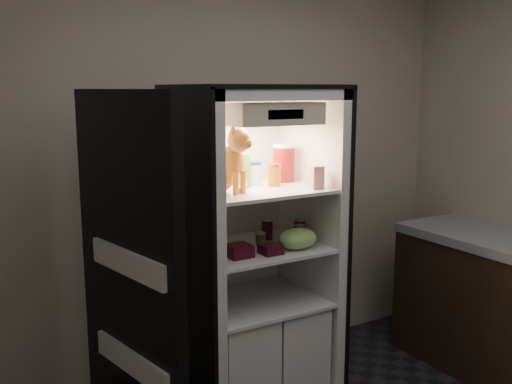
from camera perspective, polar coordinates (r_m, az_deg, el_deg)
room_shell at (r=2.22m, az=17.87°, el=3.81°), size 3.60×3.60×3.60m
refrigerator at (r=3.45m, az=-0.50°, el=-7.57°), size 0.90×0.72×1.88m
fridge_door at (r=2.85m, az=-12.46°, el=-9.17°), size 0.23×0.87×1.85m
tabby_cat at (r=3.13m, az=-3.14°, el=2.61°), size 0.36×0.38×0.39m
parmesan_shaker at (r=3.30m, az=-1.17°, el=2.19°), size 0.07×0.07×0.19m
mayo_tub at (r=3.37m, az=-0.34°, el=1.92°), size 0.10×0.10×0.14m
salsa_jar at (r=3.33m, az=1.85°, el=1.72°), size 0.07×0.07×0.13m
pepper_jar at (r=3.49m, az=2.80°, el=2.92°), size 0.14×0.14×0.23m
cream_carton at (r=3.25m, az=5.95°, el=1.47°), size 0.08×0.08×0.13m
soda_can_a at (r=3.49m, az=1.13°, el=-3.79°), size 0.07×0.07×0.12m
soda_can_b at (r=3.48m, az=4.37°, el=-3.83°), size 0.07×0.07×0.13m
soda_can_c at (r=3.41m, az=4.34°, el=-4.25°), size 0.06×0.06×0.12m
condiment_jar at (r=3.36m, az=0.49°, el=-4.71°), size 0.06×0.06×0.08m
grape_bag at (r=3.30m, az=4.18°, el=-4.66°), size 0.24×0.18×0.12m
berry_box_left at (r=3.15m, az=-1.76°, el=-5.89°), size 0.13×0.13×0.07m
berry_box_right at (r=3.20m, az=1.48°, el=-5.74°), size 0.11×0.11×0.05m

